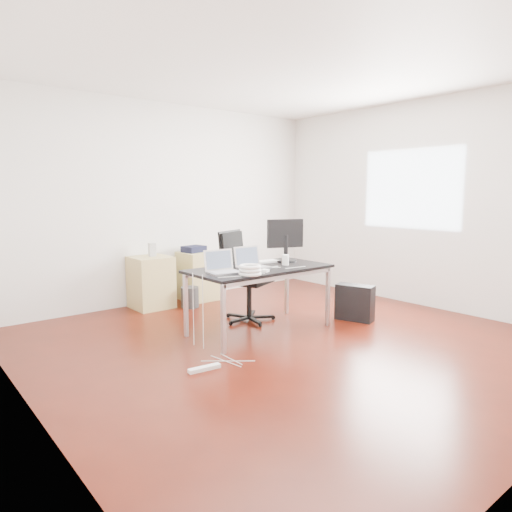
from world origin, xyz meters
TOP-DOWN VIEW (x-y plane):
  - room_shell at (0.04, 0.00)m, footprint 5.00×5.00m
  - desk at (-0.00, 0.48)m, footprint 1.60×0.80m
  - office_chair at (0.13, 0.96)m, footprint 0.63×0.64m
  - filing_cabinet_left at (-0.46, 2.23)m, footprint 0.50×0.50m
  - filing_cabinet_right at (0.30, 2.23)m, footprint 0.50×0.50m
  - pc_tower at (1.18, 0.07)m, footprint 0.33×0.49m
  - wastebasket at (-0.05, 1.91)m, footprint 0.31×0.31m
  - power_strip at (-1.13, -0.10)m, footprint 0.31×0.10m
  - laptop_left at (-0.51, 0.48)m, footprint 0.36×0.30m
  - laptop_right at (-0.09, 0.52)m, footprint 0.34×0.27m
  - monitor at (0.52, 0.63)m, footprint 0.44×0.26m
  - keyboard at (0.21, 0.72)m, footprint 0.45×0.19m
  - cup_white at (0.33, 0.41)m, footprint 0.10×0.10m
  - cup_brown at (0.38, 0.48)m, footprint 0.10×0.10m
  - cable_coil at (-0.39, 0.17)m, footprint 0.24×0.24m
  - power_adapter at (-0.15, 0.22)m, footprint 0.09×0.09m
  - speaker at (-0.42, 2.25)m, footprint 0.10×0.09m
  - navy_garment at (0.24, 2.26)m, footprint 0.34×0.29m

SIDE VIEW (x-z plane):
  - power_strip at x=-1.13m, z-range 0.00..0.04m
  - wastebasket at x=-0.05m, z-range 0.00..0.28m
  - pc_tower at x=1.18m, z-range 0.00..0.44m
  - filing_cabinet_left at x=-0.46m, z-range 0.00..0.70m
  - filing_cabinet_right at x=0.30m, z-range 0.00..0.70m
  - office_chair at x=0.13m, z-range 0.06..1.15m
  - desk at x=0.00m, z-range 0.31..1.04m
  - keyboard at x=0.21m, z-range 0.73..0.75m
  - power_adapter at x=-0.15m, z-range 0.73..0.76m
  - navy_garment at x=0.24m, z-range 0.70..0.79m
  - cup_brown at x=0.38m, z-range 0.73..0.83m
  - cable_coil at x=-0.39m, z-range 0.73..0.84m
  - laptop_left at x=-0.51m, z-range 0.67..0.90m
  - laptop_right at x=-0.09m, z-range 0.67..0.90m
  - speaker at x=-0.42m, z-range 0.70..0.88m
  - cup_white at x=0.33m, z-range 0.73..0.85m
  - monitor at x=0.52m, z-range 0.76..1.27m
  - room_shell at x=0.04m, z-range -1.10..3.90m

